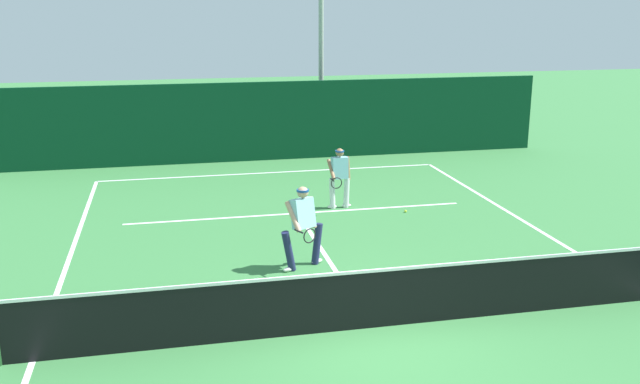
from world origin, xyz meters
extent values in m
plane|color=#37773E|center=(0.00, 0.00, 0.00)|extent=(80.00, 80.00, 0.00)
cube|color=white|center=(0.00, 11.07, 0.00)|extent=(10.50, 0.10, 0.01)
cube|color=white|center=(-5.25, 0.00, 0.00)|extent=(0.10, 22.14, 0.01)
cube|color=white|center=(0.00, 6.58, 0.00)|extent=(8.56, 0.10, 0.01)
cube|color=white|center=(0.00, 3.20, 0.00)|extent=(0.10, 6.40, 0.01)
cube|color=black|center=(0.00, 0.00, 0.48)|extent=(11.32, 0.02, 0.97)
cube|color=white|center=(0.00, 0.00, 0.99)|extent=(11.32, 0.03, 0.05)
cylinder|color=#1E234C|center=(-0.27, 3.06, 0.42)|extent=(0.30, 0.25, 0.85)
cylinder|color=#1E234C|center=(-0.91, 2.75, 0.42)|extent=(0.35, 0.28, 0.85)
ellipsoid|color=white|center=(-0.27, 3.06, 0.04)|extent=(0.28, 0.21, 0.09)
ellipsoid|color=white|center=(-0.91, 2.75, 0.04)|extent=(0.28, 0.21, 0.09)
cube|color=#9EDBEA|center=(-0.59, 2.91, 1.14)|extent=(0.54, 0.49, 0.62)
cylinder|color=tan|center=(-0.37, 3.01, 1.11)|extent=(0.21, 0.17, 0.65)
cylinder|color=tan|center=(-0.80, 2.80, 1.11)|extent=(0.30, 0.47, 0.57)
sphere|color=tan|center=(-0.59, 2.91, 1.56)|extent=(0.23, 0.23, 0.23)
cylinder|color=#19478C|center=(-0.59, 2.91, 1.60)|extent=(0.33, 0.33, 0.04)
cylinder|color=black|center=(-0.74, 2.55, 0.88)|extent=(0.14, 0.25, 0.03)
torus|color=black|center=(-0.59, 2.25, 0.88)|extent=(0.27, 0.15, 0.29)
cylinder|color=silver|center=(1.34, 6.86, 0.39)|extent=(0.17, 0.15, 0.79)
cylinder|color=silver|center=(0.95, 6.83, 0.39)|extent=(0.18, 0.15, 0.79)
ellipsoid|color=white|center=(1.34, 6.86, 0.04)|extent=(0.27, 0.13, 0.09)
ellipsoid|color=white|center=(0.95, 6.83, 0.04)|extent=(0.27, 0.13, 0.09)
cube|color=#8CCCE0|center=(1.14, 6.85, 1.06)|extent=(0.42, 0.27, 0.56)
cylinder|color=#9E704C|center=(1.37, 6.86, 1.04)|extent=(0.14, 0.10, 0.61)
cylinder|color=#9E704C|center=(0.92, 6.83, 1.04)|extent=(0.13, 0.52, 0.46)
sphere|color=#9E704C|center=(1.14, 6.85, 1.46)|extent=(0.21, 0.21, 0.21)
cylinder|color=#19478C|center=(1.14, 6.85, 1.50)|extent=(0.24, 0.24, 0.04)
cylinder|color=black|center=(0.89, 6.57, 0.83)|extent=(0.05, 0.26, 0.03)
torus|color=black|center=(0.91, 6.24, 0.83)|extent=(0.29, 0.05, 0.29)
sphere|color=#D1E033|center=(2.68, 6.08, 0.03)|extent=(0.07, 0.07, 0.07)
cube|color=#0A3B21|center=(0.00, 12.94, 1.31)|extent=(19.52, 0.12, 2.63)
cylinder|color=#9EA39E|center=(2.36, 14.51, 4.07)|extent=(0.18, 0.18, 8.14)
camera|label=1|loc=(-3.10, -10.03, 5.14)|focal=39.27mm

